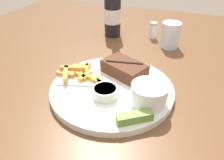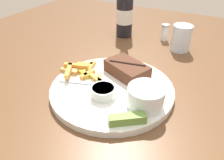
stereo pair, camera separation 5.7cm
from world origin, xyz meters
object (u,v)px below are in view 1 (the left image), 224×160
(dinner_plate, at_px, (112,89))
(dipping_sauce_cup, at_px, (104,92))
(drinking_glass, at_px, (170,35))
(salt_shaker, at_px, (153,30))
(fork_utensil, at_px, (80,85))
(coleslaw_cup, at_px, (149,93))
(beer_bottle, at_px, (113,15))
(steak_portion, at_px, (124,68))
(pickle_spear, at_px, (135,117))

(dinner_plate, bearing_deg, dipping_sauce_cup, -92.49)
(drinking_glass, height_order, salt_shaker, drinking_glass)
(drinking_glass, bearing_deg, fork_utensil, -115.88)
(dinner_plate, relative_size, coleslaw_cup, 3.77)
(drinking_glass, bearing_deg, beer_bottle, 173.00)
(fork_utensil, relative_size, drinking_glass, 1.41)
(steak_portion, bearing_deg, salt_shaker, 88.17)
(dipping_sauce_cup, height_order, beer_bottle, beer_bottle)
(drinking_glass, relative_size, salt_shaker, 1.43)
(coleslaw_cup, xyz_separation_m, beer_bottle, (-0.25, 0.41, 0.04))
(steak_portion, relative_size, coleslaw_cup, 1.64)
(steak_portion, xyz_separation_m, salt_shaker, (0.01, 0.34, -0.00))
(dinner_plate, relative_size, beer_bottle, 1.34)
(coleslaw_cup, height_order, fork_utensil, coleslaw_cup)
(drinking_glass, bearing_deg, salt_shaker, 141.16)
(steak_portion, xyz_separation_m, coleslaw_cup, (0.10, -0.10, 0.01))
(pickle_spear, distance_m, beer_bottle, 0.54)
(dipping_sauce_cup, height_order, fork_utensil, dipping_sauce_cup)
(dinner_plate, relative_size, dipping_sauce_cup, 5.26)
(fork_utensil, distance_m, salt_shaker, 0.45)
(coleslaw_cup, relative_size, salt_shaker, 1.34)
(coleslaw_cup, xyz_separation_m, salt_shaker, (-0.08, 0.44, -0.01))
(dinner_plate, distance_m, coleslaw_cup, 0.12)
(fork_utensil, bearing_deg, coleslaw_cup, -19.48)
(dinner_plate, xyz_separation_m, salt_shaker, (0.02, 0.41, 0.02))
(dinner_plate, bearing_deg, salt_shaker, 87.10)
(dinner_plate, relative_size, pickle_spear, 4.22)
(dipping_sauce_cup, bearing_deg, beer_bottle, 108.39)
(dinner_plate, bearing_deg, drinking_glass, 74.21)
(coleslaw_cup, height_order, pickle_spear, coleslaw_cup)
(coleslaw_cup, xyz_separation_m, fork_utensil, (-0.19, 0.01, -0.03))
(dipping_sauce_cup, xyz_separation_m, pickle_spear, (0.09, -0.06, -0.00))
(pickle_spear, distance_m, salt_shaker, 0.52)
(steak_portion, relative_size, fork_utensil, 1.09)
(dinner_plate, height_order, fork_utensil, fork_utensil)
(dinner_plate, height_order, steak_portion, steak_portion)
(dinner_plate, distance_m, beer_bottle, 0.41)
(pickle_spear, xyz_separation_m, fork_utensil, (-0.18, 0.08, -0.01))
(steak_portion, relative_size, salt_shaker, 2.19)
(drinking_glass, bearing_deg, dipping_sauce_cup, -104.27)
(coleslaw_cup, xyz_separation_m, drinking_glass, (-0.01, 0.38, 0.00))
(beer_bottle, height_order, drinking_glass, beer_bottle)
(salt_shaker, bearing_deg, steak_portion, -91.83)
(steak_portion, height_order, dipping_sauce_cup, steak_portion)
(steak_portion, distance_m, pickle_spear, 0.19)
(steak_portion, bearing_deg, fork_utensil, -133.35)
(dipping_sauce_cup, bearing_deg, drinking_glass, 75.73)
(dinner_plate, distance_m, salt_shaker, 0.41)
(drinking_glass, bearing_deg, coleslaw_cup, -88.83)
(dinner_plate, bearing_deg, coleslaw_cup, -16.89)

